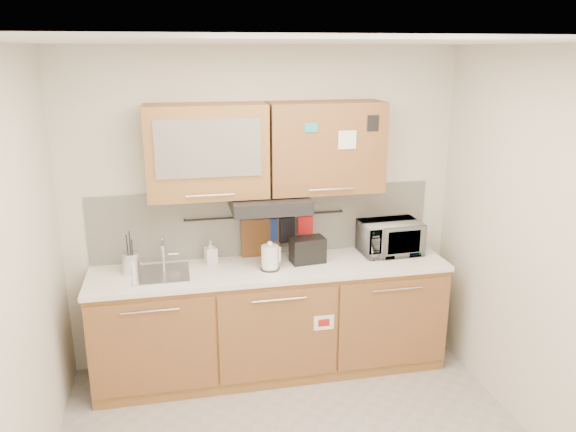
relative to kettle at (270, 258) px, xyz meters
name	(u,v)px	position (x,y,z in m)	size (l,w,h in m)	color
ceiling	(310,42)	(0.02, -1.13, 1.59)	(3.20, 3.20, 0.00)	white
wall_back	(264,209)	(0.02, 0.37, 0.29)	(3.20, 3.20, 0.00)	silver
wall_left	(6,305)	(-1.58, -1.13, 0.29)	(3.00, 3.00, 0.00)	silver
wall_right	(555,259)	(1.62, -1.13, 0.29)	(3.00, 3.00, 0.00)	silver
base_cabinet	(272,325)	(0.02, 0.06, -0.61)	(2.80, 0.64, 0.88)	#AA6F3C
countertop	(271,269)	(0.02, 0.06, -0.11)	(2.82, 0.62, 0.04)	white
backsplash	(265,222)	(0.02, 0.36, 0.19)	(2.80, 0.02, 0.56)	silver
upper_cabinets	(267,149)	(0.02, 0.19, 0.82)	(1.82, 0.37, 0.70)	#AA6F3C
range_hood	(269,203)	(0.02, 0.12, 0.41)	(0.60, 0.46, 0.10)	black
sink	(161,273)	(-0.83, 0.08, -0.09)	(0.42, 0.40, 0.26)	silver
utensil_rail	(265,216)	(0.02, 0.32, 0.25)	(0.02, 0.02, 1.30)	black
utensil_crock	(131,263)	(-1.05, 0.14, -0.01)	(0.16, 0.16, 0.33)	silver
kettle	(270,258)	(0.00, 0.00, 0.00)	(0.18, 0.17, 0.23)	white
toaster	(308,250)	(0.32, 0.10, 0.01)	(0.28, 0.19, 0.20)	black
microwave	(390,237)	(1.05, 0.16, 0.04)	(0.49, 0.33, 0.27)	#999999
soap_bottle	(211,252)	(-0.44, 0.22, 0.01)	(0.09, 0.09, 0.20)	#999999
cutting_board	(260,241)	(-0.03, 0.31, 0.04)	(0.31, 0.02, 0.38)	brown
oven_mitt	(277,229)	(0.11, 0.31, 0.13)	(0.11, 0.03, 0.19)	navy
dark_pouch	(287,230)	(0.20, 0.31, 0.12)	(0.13, 0.04, 0.21)	black
pot_holder	(305,225)	(0.35, 0.31, 0.15)	(0.12, 0.02, 0.15)	red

